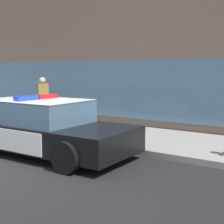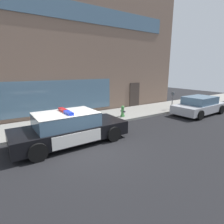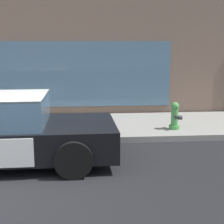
% 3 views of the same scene
% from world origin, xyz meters
% --- Properties ---
extents(ground, '(48.00, 48.00, 0.00)m').
position_xyz_m(ground, '(0.00, 0.00, 0.00)').
color(ground, black).
extents(sidewalk, '(48.00, 3.02, 0.15)m').
position_xyz_m(sidewalk, '(0.00, 3.99, 0.07)').
color(sidewalk, gray).
rests_on(sidewalk, ground).
extents(storefront_building, '(20.92, 11.72, 9.28)m').
position_xyz_m(storefront_building, '(0.47, 11.37, 4.64)').
color(storefront_building, '#7A6051').
rests_on(storefront_building, ground).
extents(police_cruiser, '(4.91, 2.22, 1.49)m').
position_xyz_m(police_cruiser, '(-0.48, 1.28, 0.68)').
color(police_cruiser, black).
rests_on(police_cruiser, ground).
extents(pedestrian_on_sidewalk, '(0.41, 0.47, 1.71)m').
position_xyz_m(pedestrian_on_sidewalk, '(-3.64, 4.35, 1.01)').
color(pedestrian_on_sidewalk, '#23232D').
rests_on(pedestrian_on_sidewalk, sidewalk).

